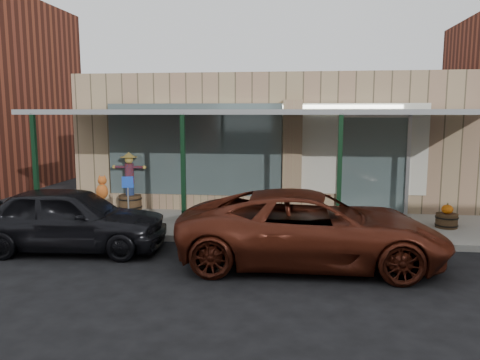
# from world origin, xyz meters

# --- Properties ---
(ground) EXTENTS (120.00, 120.00, 0.00)m
(ground) POSITION_xyz_m (0.00, 0.00, 0.00)
(ground) COLOR black
(ground) RESTS_ON ground
(sidewalk) EXTENTS (40.00, 3.20, 0.15)m
(sidewalk) POSITION_xyz_m (0.00, 3.60, 0.07)
(sidewalk) COLOR gray
(sidewalk) RESTS_ON ground
(storefront) EXTENTS (12.00, 6.25, 4.20)m
(storefront) POSITION_xyz_m (-0.00, 8.16, 2.09)
(storefront) COLOR #957D5B
(storefront) RESTS_ON ground
(awning) EXTENTS (12.00, 3.00, 3.04)m
(awning) POSITION_xyz_m (0.00, 3.56, 3.01)
(awning) COLOR gray
(awning) RESTS_ON ground
(block_buildings_near) EXTENTS (61.00, 8.00, 8.00)m
(block_buildings_near) POSITION_xyz_m (2.01, 9.20, 3.77)
(block_buildings_near) COLOR maroon
(block_buildings_near) RESTS_ON ground
(barrel_scarecrow) EXTENTS (1.05, 0.78, 1.73)m
(barrel_scarecrow) POSITION_xyz_m (-4.11, 4.78, 0.73)
(barrel_scarecrow) COLOR #45351B
(barrel_scarecrow) RESTS_ON sidewalk
(barrel_pumpkin) EXTENTS (0.61, 0.61, 0.63)m
(barrel_pumpkin) POSITION_xyz_m (4.63, 3.63, 0.37)
(barrel_pumpkin) COLOR #45351B
(barrel_pumpkin) RESTS_ON sidewalk
(handicap_sign) EXTENTS (0.27, 0.09, 1.34)m
(handicap_sign) POSITION_xyz_m (-3.27, 2.40, 1.01)
(handicap_sign) COLOR gray
(handicap_sign) RESTS_ON sidewalk
(parked_sedan) EXTENTS (4.33, 2.05, 1.57)m
(parked_sedan) POSITION_xyz_m (-4.11, 1.06, 0.72)
(parked_sedan) COLOR black
(parked_sedan) RESTS_ON ground
(car_maroon) EXTENTS (5.37, 2.55, 1.48)m
(car_maroon) POSITION_xyz_m (1.17, 0.78, 0.74)
(car_maroon) COLOR #48190E
(car_maroon) RESTS_ON ground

